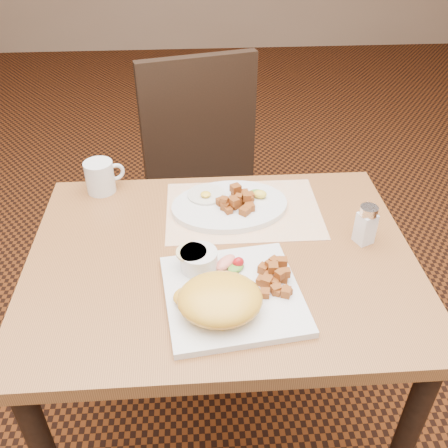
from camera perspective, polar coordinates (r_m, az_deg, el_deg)
ground at (r=1.75m, az=-0.22°, el=-22.73°), size 8.00×8.00×0.00m
table at (r=1.24m, az=-0.29°, el=-7.39°), size 0.90×0.70×0.75m
chair_far at (r=1.82m, az=-1.73°, el=4.58°), size 0.51×0.52×0.97m
placemat at (r=1.31m, az=2.20°, el=1.59°), size 0.40×0.28×0.00m
plate_square at (r=1.06m, az=1.02°, el=-8.07°), size 0.31×0.31×0.02m
plate_oval at (r=1.31m, az=0.65°, el=2.09°), size 0.33×0.26×0.02m
hollandaise_mound at (r=0.99m, az=-0.58°, el=-8.62°), size 0.18×0.15×0.06m
ramekin at (r=1.09m, az=-2.96°, el=-4.06°), size 0.09×0.08×0.04m
garnish_sq at (r=1.10m, az=0.78°, el=-4.54°), size 0.08×0.07×0.03m
fried_egg at (r=1.33m, az=-2.06°, el=3.39°), size 0.10×0.10×0.02m
garnish_ov at (r=1.33m, az=3.99°, el=3.50°), size 0.05×0.05×0.02m
salt_shaker at (r=1.22m, az=15.93°, el=-0.00°), size 0.06×0.06×0.10m
coffee_mug at (r=1.41m, az=-13.91°, el=5.27°), size 0.11×0.08×0.09m
home_fries_sq at (r=1.07m, az=5.78°, el=-6.18°), size 0.07×0.11×0.03m
home_fries_ov at (r=1.29m, az=1.64°, el=2.62°), size 0.10×0.11×0.04m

